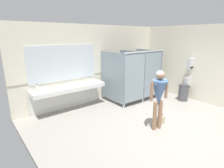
# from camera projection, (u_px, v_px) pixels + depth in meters

# --- Properties ---
(ground_plane) EXTENTS (6.37, 6.90, 0.10)m
(ground_plane) POSITION_uv_depth(u_px,v_px,m) (165.00, 131.00, 4.96)
(ground_plane) COLOR gray
(wall_back) EXTENTS (6.37, 0.12, 2.87)m
(wall_back) POSITION_uv_depth(u_px,v_px,m) (98.00, 63.00, 7.00)
(wall_back) COLOR beige
(wall_back) RESTS_ON ground_plane
(wall_side_right) EXTENTS (0.12, 6.90, 2.87)m
(wall_side_right) POSITION_uv_depth(u_px,v_px,m) (219.00, 66.00, 6.34)
(wall_side_right) COLOR beige
(wall_side_right) RESTS_ON ground_plane
(wall_back_tile_band) EXTENTS (6.37, 0.01, 0.06)m
(wall_back_tile_band) POSITION_uv_depth(u_px,v_px,m) (99.00, 73.00, 7.05)
(wall_back_tile_band) COLOR #9E937F
(wall_back_tile_band) RESTS_ON wall_back
(vanity_counter) EXTENTS (2.50, 0.59, 0.96)m
(vanity_counter) POSITION_uv_depth(u_px,v_px,m) (69.00, 92.00, 6.14)
(vanity_counter) COLOR silver
(vanity_counter) RESTS_ON ground_plane
(mirror_panel) EXTENTS (2.40, 0.02, 1.19)m
(mirror_panel) POSITION_uv_depth(u_px,v_px,m) (64.00, 63.00, 6.05)
(mirror_panel) COLOR silver
(mirror_panel) RESTS_ON wall_back
(bathroom_stalls) EXTENTS (2.01, 1.39, 1.95)m
(bathroom_stalls) POSITION_uv_depth(u_px,v_px,m) (135.00, 74.00, 7.02)
(bathroom_stalls) COLOR gray
(bathroom_stalls) RESTS_ON ground_plane
(paper_towel_dispenser_upper) EXTENTS (0.38, 0.13, 0.41)m
(paper_towel_dispenser_upper) POSITION_uv_depth(u_px,v_px,m) (191.00, 64.00, 6.98)
(paper_towel_dispenser_upper) COLOR #B7BABF
(paper_towel_dispenser_upper) RESTS_ON wall_side_right
(paper_towel_dispenser_lower) EXTENTS (0.36, 0.13, 0.48)m
(paper_towel_dispenser_lower) POSITION_uv_depth(u_px,v_px,m) (188.00, 83.00, 7.21)
(paper_towel_dispenser_lower) COLOR #B7BABF
(paper_towel_dispenser_lower) RESTS_ON wall_side_right
(trash_bin) EXTENTS (0.38, 0.38, 0.64)m
(trash_bin) POSITION_uv_depth(u_px,v_px,m) (183.00, 93.00, 7.07)
(trash_bin) COLOR #47474C
(trash_bin) RESTS_ON ground_plane
(person_standing) EXTENTS (0.56, 0.47, 1.63)m
(person_standing) POSITION_uv_depth(u_px,v_px,m) (159.00, 93.00, 4.71)
(person_standing) COLOR #8C664C
(person_standing) RESTS_ON ground_plane
(handbag) EXTENTS (0.26, 0.12, 0.36)m
(handbag) POSITION_uv_depth(u_px,v_px,m) (161.00, 120.00, 5.22)
(handbag) COLOR tan
(handbag) RESTS_ON ground_plane
(soap_dispenser) EXTENTS (0.07, 0.07, 0.20)m
(soap_dispenser) POSITION_uv_depth(u_px,v_px,m) (37.00, 88.00, 5.54)
(soap_dispenser) COLOR white
(soap_dispenser) RESTS_ON vanity_counter
(floor_drain_cover) EXTENTS (0.14, 0.14, 0.01)m
(floor_drain_cover) POSITION_uv_depth(u_px,v_px,m) (172.00, 112.00, 6.03)
(floor_drain_cover) COLOR #B7BABF
(floor_drain_cover) RESTS_ON ground_plane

